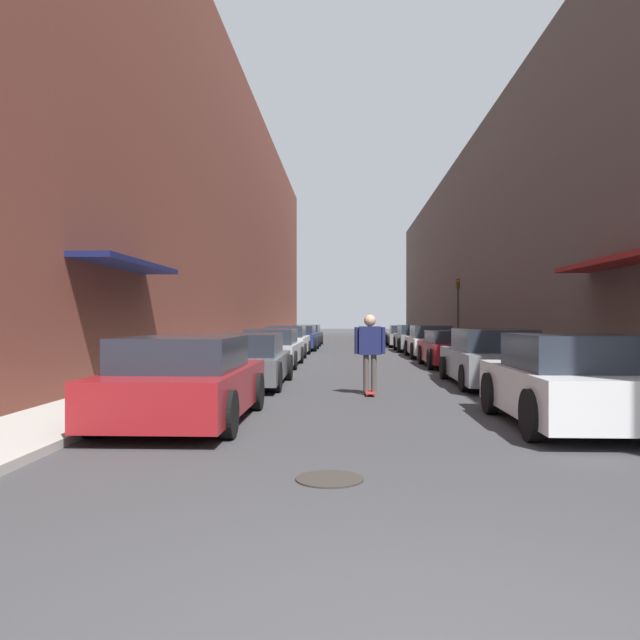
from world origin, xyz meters
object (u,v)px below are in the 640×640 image
object	(u,v)px
traffic_light	(458,307)
parked_car_right_3	(430,342)
parked_car_left_4	(298,338)
parked_car_right_4	(415,338)
parked_car_left_5	(307,335)
parked_car_left_3	(287,342)
manhole_cover	(329,479)
parked_car_right_1	(491,358)
skateboarder	(370,345)
parked_car_right_2	(452,349)
parked_car_left_0	(185,381)
parked_car_right_0	(568,382)
parked_car_left_2	(272,349)
parked_car_right_5	(404,336)
parked_car_left_1	(247,360)

from	to	relation	value
traffic_light	parked_car_right_3	bearing A→B (deg)	-127.09
parked_car_left_4	parked_car_right_4	bearing A→B (deg)	-8.62
parked_car_left_5	parked_car_right_4	distance (m)	8.84
parked_car_left_3	parked_car_left_5	size ratio (longest dim) A/B	0.97
parked_car_right_3	parked_car_right_4	xyz separation A→B (m)	(-0.08, 4.87, -0.00)
manhole_cover	traffic_light	bearing A→B (deg)	76.76
parked_car_right_1	manhole_cover	distance (m)	9.95
parked_car_right_3	skateboarder	size ratio (longest dim) A/B	2.39
parked_car_right_2	parked_car_right_1	bearing A→B (deg)	-90.03
parked_car_left_0	parked_car_left_4	bearing A→B (deg)	89.89
parked_car_right_0	parked_car_right_3	world-z (taller)	parked_car_right_0
parked_car_left_2	parked_car_left_3	world-z (taller)	parked_car_left_3
parked_car_right_5	traffic_light	size ratio (longest dim) A/B	1.37
traffic_light	parked_car_left_3	bearing A→B (deg)	-168.68
parked_car_right_4	parked_car_right_5	size ratio (longest dim) A/B	0.87
parked_car_right_1	manhole_cover	bearing A→B (deg)	-112.18
parked_car_right_3	parked_car_right_5	world-z (taller)	parked_car_right_3
parked_car_right_1	skateboarder	bearing A→B (deg)	-146.00
parked_car_left_1	parked_car_right_0	bearing A→B (deg)	-43.66
traffic_light	manhole_cover	bearing A→B (deg)	-103.24
parked_car_left_3	traffic_light	size ratio (longest dim) A/B	1.39
parked_car_left_4	parked_car_right_4	size ratio (longest dim) A/B	1.06
parked_car_left_0	parked_car_right_0	world-z (taller)	parked_car_right_0
parked_car_right_5	manhole_cover	xyz separation A→B (m)	(-3.53, -30.40, -0.60)
parked_car_right_4	skateboarder	bearing A→B (deg)	-99.26
parked_car_left_1	parked_car_left_2	world-z (taller)	parked_car_left_2
parked_car_left_3	skateboarder	bearing A→B (deg)	-77.09
parked_car_right_4	manhole_cover	distance (m)	25.36
parked_car_left_0	parked_car_left_1	bearing A→B (deg)	88.78
traffic_light	parked_car_right_4	bearing A→B (deg)	120.08
parked_car_left_2	skateboarder	bearing A→B (deg)	-68.65
parked_car_right_3	parked_car_left_3	bearing A→B (deg)	175.24
parked_car_right_0	parked_car_right_4	xyz separation A→B (m)	(0.06, 21.82, -0.03)
parked_car_right_1	parked_car_right_4	size ratio (longest dim) A/B	1.20
parked_car_left_4	parked_car_right_2	distance (m)	12.55
parked_car_right_5	skateboarder	bearing A→B (deg)	-97.00
parked_car_left_5	parked_car_right_5	bearing A→B (deg)	-12.40
parked_car_left_5	parked_car_right_4	size ratio (longest dim) A/B	1.20
parked_car_right_5	manhole_cover	size ratio (longest dim) A/B	6.56
skateboarder	parked_car_right_2	bearing A→B (deg)	68.77
parked_car_right_0	parked_car_right_5	distance (m)	27.13
parked_car_left_1	parked_car_left_4	xyz separation A→B (m)	(-0.07, 17.16, 0.02)
parked_car_right_0	parked_car_left_5	bearing A→B (deg)	101.61
parked_car_left_4	parked_car_right_2	bearing A→B (deg)	-60.90
parked_car_right_3	parked_car_left_5	bearing A→B (deg)	117.56
parked_car_left_0	parked_car_right_4	world-z (taller)	parked_car_left_0
parked_car_left_3	parked_car_right_4	xyz separation A→B (m)	(6.05, 4.36, 0.01)
parked_car_right_2	manhole_cover	bearing A→B (deg)	-104.01
parked_car_left_2	traffic_light	size ratio (longest dim) A/B	1.41
skateboarder	traffic_light	distance (m)	15.87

